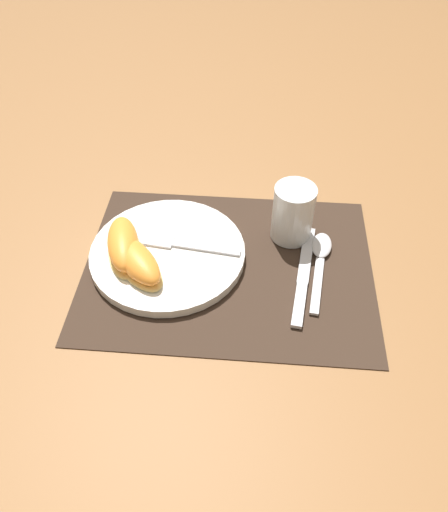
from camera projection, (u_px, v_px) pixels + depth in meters
ground_plane at (228, 267)px, 0.83m from camera, size 3.00×3.00×0.00m
placemat at (228, 266)px, 0.83m from camera, size 0.48×0.36×0.00m
plate at (168, 253)px, 0.84m from camera, size 0.26×0.26×0.02m
juice_glass at (293, 216)px, 0.85m from camera, size 0.07×0.07×0.10m
knife at (303, 276)px, 0.81m from camera, size 0.05×0.22×0.01m
spoon at (321, 255)px, 0.84m from camera, size 0.05×0.18×0.01m
fork at (177, 244)px, 0.84m from camera, size 0.19×0.04×0.00m
citrus_wedge_0 at (123, 246)px, 0.81m from camera, size 0.09×0.14×0.04m
citrus_wedge_1 at (130, 255)px, 0.80m from camera, size 0.09×0.12×0.04m
citrus_wedge_2 at (136, 260)px, 0.79m from camera, size 0.13×0.14×0.04m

